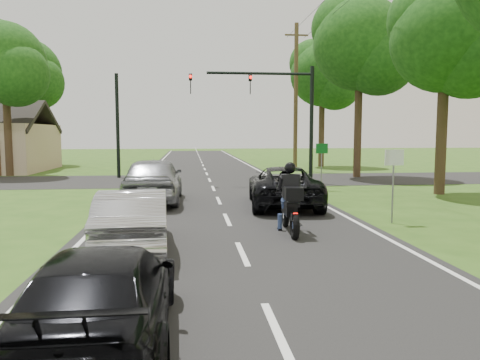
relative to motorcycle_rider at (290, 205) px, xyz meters
name	(u,v)px	position (x,y,z in m)	size (l,w,h in m)	color
ground	(242,254)	(-1.47, -1.93, -0.74)	(140.00, 140.00, 0.00)	#2B4D15
road	(216,194)	(-1.47, 8.07, -0.73)	(8.00, 100.00, 0.01)	black
cross_road	(210,180)	(-1.47, 14.07, -0.73)	(60.00, 7.00, 0.01)	black
motorcycle_rider	(290,205)	(0.00, 0.00, 0.00)	(0.62, 2.18, 1.88)	black
dark_suv	(284,186)	(0.74, 4.52, -0.02)	(2.35, 5.09, 1.41)	black
silver_sedan	(133,220)	(-3.82, -1.37, -0.05)	(1.43, 4.11, 1.36)	#BABABF
silver_suv	(154,179)	(-3.91, 5.88, 0.13)	(2.03, 5.04, 1.72)	gray
dark_car_behind	(103,295)	(-3.65, -6.02, -0.12)	(1.70, 4.19, 1.22)	black
traffic_signal	(276,103)	(1.87, 12.07, 3.40)	(6.38, 0.44, 6.00)	black
signal_pole_far	(118,126)	(-6.67, 16.07, 2.26)	(0.20, 0.20, 6.00)	black
utility_pole_far	(296,97)	(4.73, 20.07, 4.35)	(1.60, 0.28, 10.00)	brown
sign_white	(394,168)	(3.23, 1.05, 0.86)	(0.55, 0.07, 2.12)	slate
sign_green	(322,155)	(3.43, 9.05, 0.86)	(0.55, 0.07, 2.12)	slate
tree_row_c	(454,44)	(8.28, 6.87, 5.50)	(4.80, 4.65, 8.76)	#332316
tree_row_d	(366,49)	(7.63, 14.83, 6.69)	(5.76, 5.58, 10.45)	#332316
tree_row_e	(327,78)	(8.01, 23.85, 6.10)	(5.28, 5.12, 9.61)	#332316
tree_left_near	(8,66)	(-13.20, 17.86, 5.80)	(5.12, 4.96, 9.22)	#332316
tree_left_far	(30,76)	(-15.17, 27.83, 6.40)	(5.76, 5.58, 10.14)	#332316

